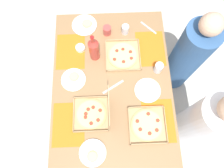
# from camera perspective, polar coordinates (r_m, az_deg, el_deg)

# --- Properties ---
(ground_plane) EXTENTS (6.00, 6.00, 0.00)m
(ground_plane) POSITION_cam_1_polar(r_m,az_deg,el_deg) (2.54, 0.00, -5.55)
(ground_plane) COLOR beige
(dining_table) EXTENTS (1.48, 1.04, 0.76)m
(dining_table) POSITION_cam_1_polar(r_m,az_deg,el_deg) (1.91, 0.00, -1.02)
(dining_table) COLOR #3F3328
(dining_table) RESTS_ON ground_plane
(placemat_near_left) EXTENTS (0.36, 0.26, 0.00)m
(placemat_near_left) POSITION_cam_1_polar(r_m,az_deg,el_deg) (1.97, -11.26, 8.78)
(placemat_near_left) COLOR orange
(placemat_near_left) RESTS_ON dining_table
(placemat_near_right) EXTENTS (0.36, 0.26, 0.00)m
(placemat_near_right) POSITION_cam_1_polar(r_m,az_deg,el_deg) (1.76, -11.80, -10.72)
(placemat_near_right) COLOR orange
(placemat_near_right) RESTS_ON dining_table
(placemat_far_left) EXTENTS (0.36, 0.26, 0.00)m
(placemat_far_left) POSITION_cam_1_polar(r_m,az_deg,el_deg) (1.98, 10.45, 9.55)
(placemat_far_left) COLOR orange
(placemat_far_left) RESTS_ON dining_table
(placemat_far_right) EXTENTS (0.36, 0.26, 0.00)m
(placemat_far_right) POSITION_cam_1_polar(r_m,az_deg,el_deg) (1.77, 12.58, -9.76)
(placemat_far_right) COLOR orange
(placemat_far_right) RESTS_ON dining_table
(pizza_box_center) EXTENTS (0.29, 0.30, 0.32)m
(pizza_box_center) POSITION_cam_1_polar(r_m,az_deg,el_deg) (1.70, -4.78, -7.93)
(pizza_box_center) COLOR tan
(pizza_box_center) RESTS_ON dining_table
(pizza_box_edge_far) EXTENTS (0.30, 0.30, 0.04)m
(pizza_box_edge_far) POSITION_cam_1_polar(r_m,az_deg,el_deg) (1.74, 9.61, -11.01)
(pizza_box_edge_far) COLOR tan
(pizza_box_edge_far) RESTS_ON dining_table
(pizza_box_corner_right) EXTENTS (0.31, 0.31, 0.04)m
(pizza_box_corner_right) POSITION_cam_1_polar(r_m,az_deg,el_deg) (1.91, 2.99, 7.80)
(pizza_box_corner_right) COLOR tan
(pizza_box_corner_right) RESTS_ON dining_table
(plate_far_left) EXTENTS (0.22, 0.22, 0.02)m
(plate_far_left) POSITION_cam_1_polar(r_m,az_deg,el_deg) (1.81, 9.68, -1.75)
(plate_far_left) COLOR white
(plate_far_left) RESTS_ON dining_table
(plate_near_left) EXTENTS (0.21, 0.21, 0.03)m
(plate_near_left) POSITION_cam_1_polar(r_m,az_deg,el_deg) (1.84, -10.49, 1.23)
(plate_near_left) COLOR white
(plate_near_left) RESTS_ON dining_table
(plate_near_right) EXTENTS (0.24, 0.24, 0.03)m
(plate_near_right) POSITION_cam_1_polar(r_m,az_deg,el_deg) (2.09, -7.48, 15.71)
(plate_near_right) COLOR white
(plate_near_right) RESTS_ON dining_table
(plate_far_right) EXTENTS (0.21, 0.21, 0.03)m
(plate_far_right) POSITION_cam_1_polar(r_m,az_deg,el_deg) (1.71, -5.31, -18.33)
(plate_far_right) COLOR white
(plate_far_right) RESTS_ON dining_table
(soda_bottle) EXTENTS (0.09, 0.09, 0.32)m
(soda_bottle) POSITION_cam_1_polar(r_m,az_deg,el_deg) (1.80, -4.95, 9.51)
(soda_bottle) COLOR #B2382D
(soda_bottle) RESTS_ON dining_table
(cup_clear_right) EXTENTS (0.07, 0.07, 0.10)m
(cup_clear_right) POSITION_cam_1_polar(r_m,az_deg,el_deg) (2.00, 3.62, 14.69)
(cup_clear_right) COLOR silver
(cup_clear_right) RESTS_ON dining_table
(cup_clear_left) EXTENTS (0.07, 0.07, 0.11)m
(cup_clear_left) POSITION_cam_1_polar(r_m,az_deg,el_deg) (1.85, 12.58, 4.35)
(cup_clear_left) COLOR silver
(cup_clear_left) RESTS_ON dining_table
(cup_spare) EXTENTS (0.08, 0.08, 0.09)m
(cup_spare) POSITION_cam_1_polar(r_m,az_deg,el_deg) (2.00, -1.35, 14.46)
(cup_spare) COLOR #BF4742
(cup_spare) RESTS_ON dining_table
(condiment_bowl) EXTENTS (0.08, 0.08, 0.04)m
(condiment_bowl) POSITION_cam_1_polar(r_m,az_deg,el_deg) (1.95, -8.67, 9.70)
(condiment_bowl) COLOR white
(condiment_bowl) RESTS_ON dining_table
(knife_by_far_left) EXTENTS (0.12, 0.19, 0.00)m
(knife_by_far_left) POSITION_cam_1_polar(r_m,az_deg,el_deg) (1.80, 0.31, -0.80)
(knife_by_far_left) COLOR #B7B7BC
(knife_by_far_left) RESTS_ON dining_table
(fork_by_far_right) EXTENTS (0.15, 0.14, 0.00)m
(fork_by_far_right) POSITION_cam_1_polar(r_m,az_deg,el_deg) (2.09, 9.97, 14.92)
(fork_by_far_right) COLOR #B7B7BC
(fork_by_far_right) RESTS_ON dining_table
(diner_left_seat) EXTENTS (0.32, 0.32, 1.20)m
(diner_left_seat) POSITION_cam_1_polar(r_m,az_deg,el_deg) (2.28, 19.71, 6.88)
(diner_left_seat) COLOR #33598C
(diner_left_seat) RESTS_ON ground_plane
(diner_right_seat) EXTENTS (0.32, 0.32, 1.22)m
(diner_right_seat) POSITION_cam_1_polar(r_m,az_deg,el_deg) (2.10, 22.50, -9.70)
(diner_right_seat) COLOR white
(diner_right_seat) RESTS_ON ground_plane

